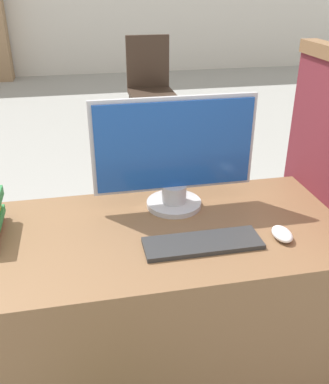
# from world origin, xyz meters

# --- Properties ---
(desk) EXTENTS (1.45, 0.65, 0.73)m
(desk) POSITION_xyz_m (0.00, 0.32, 0.36)
(desk) COLOR brown
(desk) RESTS_ON ground_plane
(carrel_divider) EXTENTS (0.07, 0.72, 1.29)m
(carrel_divider) POSITION_xyz_m (0.75, 0.36, 0.66)
(carrel_divider) COLOR maroon
(carrel_divider) RESTS_ON ground_plane
(monitor) EXTENTS (0.60, 0.21, 0.42)m
(monitor) POSITION_xyz_m (0.15, 0.49, 0.94)
(monitor) COLOR #B7B7BC
(monitor) RESTS_ON desk
(keyboard) EXTENTS (0.39, 0.13, 0.02)m
(keyboard) POSITION_xyz_m (0.19, 0.20, 0.73)
(keyboard) COLOR #2D2D2D
(keyboard) RESTS_ON desk
(mouse) EXTENTS (0.06, 0.10, 0.03)m
(mouse) POSITION_xyz_m (0.46, 0.19, 0.74)
(mouse) COLOR white
(mouse) RESTS_ON desk
(far_chair) EXTENTS (0.44, 0.44, 0.99)m
(far_chair) POSITION_xyz_m (0.55, 3.41, 0.55)
(far_chair) COLOR #38281E
(far_chair) RESTS_ON ground_plane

